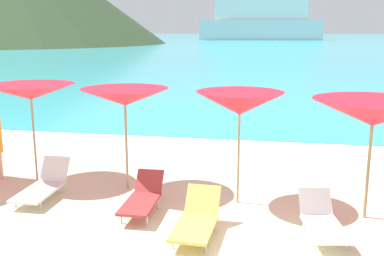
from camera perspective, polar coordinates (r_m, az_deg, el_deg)
ground_plane at (r=16.45m, az=8.16°, el=-0.37°), size 50.00×100.00×0.30m
ocean_water at (r=233.97m, az=10.53°, el=11.30°), size 650.00×440.00×0.02m
umbrella_1 at (r=10.79m, az=-19.86°, el=4.34°), size 2.05×2.05×2.25m
umbrella_2 at (r=9.65m, az=-8.55°, el=3.91°), size 1.98×1.98×2.23m
umbrella_3 at (r=8.76m, az=6.10°, el=3.13°), size 1.86×1.86×2.28m
umbrella_4 at (r=8.61m, az=22.07°, el=1.78°), size 2.30×2.30×2.23m
lounge_chair_0 at (r=8.10m, az=16.24°, el=-11.24°), size 0.81×1.46×0.64m
lounge_chair_2 at (r=7.78m, az=0.63°, el=-11.49°), size 0.69×1.51×0.68m
lounge_chair_3 at (r=9.96m, az=-18.41°, el=-6.87°), size 0.65×1.60×0.70m
lounge_chair_6 at (r=8.72m, az=-6.31°, el=-8.75°), size 0.58×1.48×0.66m
cruise_ship at (r=168.93m, az=8.70°, el=13.51°), size 44.10×10.43×19.41m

